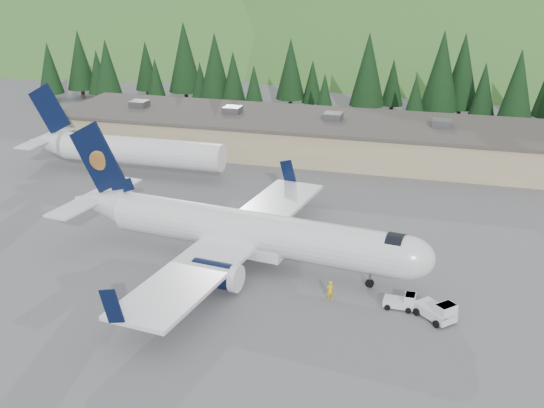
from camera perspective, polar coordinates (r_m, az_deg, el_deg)
The scene contains 9 objects.
ground at distance 64.23m, azimuth -1.45°, elevation -5.17°, with size 600.00×600.00×0.00m, color #5A5A5F.
airliner at distance 63.29m, azimuth -2.37°, elevation -2.34°, with size 36.93×34.76×12.25m.
second_airliner at distance 91.32m, azimuth -12.48°, elevation 4.52°, with size 27.50×11.00×10.05m.
baggage_tug_a at distance 57.78m, azimuth 10.85°, elevation -8.02°, with size 2.62×1.64×1.37m.
baggage_tug_b at distance 56.57m, azimuth 13.71°, elevation -8.72°, with size 3.59×3.49×1.78m.
terminal_building at distance 99.09m, azimuth 2.23°, elevation 5.85°, with size 71.00×17.00×6.10m.
ramp_worker at distance 58.10m, azimuth 4.87°, elevation -7.23°, with size 0.64×0.42×1.77m, color yellow.
tree_line at distance 120.58m, azimuth 5.00°, elevation 10.73°, with size 110.93×17.36×14.20m.
hills at distance 287.27m, azimuth 21.65°, elevation -3.53°, with size 614.00×330.00×300.00m.
Camera 1 is at (17.18, -55.17, 28.04)m, focal length 45.00 mm.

